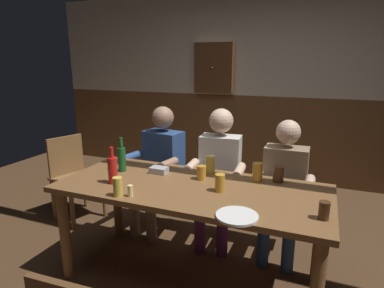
{
  "coord_description": "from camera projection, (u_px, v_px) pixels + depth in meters",
  "views": [
    {
      "loc": [
        0.85,
        -2.19,
        1.66
      ],
      "look_at": [
        0.0,
        -0.09,
        1.09
      ],
      "focal_mm": 30.46,
      "sensor_mm": 36.0,
      "label": 1
    }
  ],
  "objects": [
    {
      "name": "pint_glass_3",
      "position": [
        220.0,
        183.0,
        2.28
      ],
      "size": [
        0.07,
        0.07,
        0.13
      ],
      "primitive_type": "cylinder",
      "color": "gold",
      "rests_on": "dining_table"
    },
    {
      "name": "bottle_0",
      "position": [
        113.0,
        169.0,
        2.42
      ],
      "size": [
        0.07,
        0.07,
        0.28
      ],
      "color": "red",
      "rests_on": "dining_table"
    },
    {
      "name": "person_1",
      "position": [
        218.0,
        170.0,
        3.0
      ],
      "size": [
        0.53,
        0.53,
        1.25
      ],
      "rotation": [
        0.0,
        0.0,
        3.24
      ],
      "color": "silver",
      "rests_on": "ground_plane"
    },
    {
      "name": "pint_glass_5",
      "position": [
        258.0,
        172.0,
        2.48
      ],
      "size": [
        0.08,
        0.08,
        0.14
      ],
      "primitive_type": "cylinder",
      "color": "gold",
      "rests_on": "dining_table"
    },
    {
      "name": "pint_glass_6",
      "position": [
        118.0,
        187.0,
        2.2
      ],
      "size": [
        0.06,
        0.06,
        0.13
      ],
      "primitive_type": "cylinder",
      "color": "#E5C64C",
      "rests_on": "dining_table"
    },
    {
      "name": "wall_dart_cabinet",
      "position": [
        214.0,
        68.0,
        4.61
      ],
      "size": [
        0.56,
        0.15,
        0.7
      ],
      "color": "brown"
    },
    {
      "name": "pint_glass_2",
      "position": [
        201.0,
        173.0,
        2.51
      ],
      "size": [
        0.07,
        0.07,
        0.11
      ],
      "primitive_type": "cylinder",
      "color": "gold",
      "rests_on": "dining_table"
    },
    {
      "name": "person_2",
      "position": [
        284.0,
        183.0,
        2.79
      ],
      "size": [
        0.51,
        0.51,
        1.19
      ],
      "rotation": [
        0.0,
        0.0,
        3.13
      ],
      "color": "#997F60",
      "rests_on": "ground_plane"
    },
    {
      "name": "plate_0",
      "position": [
        237.0,
        216.0,
        1.91
      ],
      "size": [
        0.25,
        0.25,
        0.01
      ],
      "primitive_type": "cylinder",
      "color": "white",
      "rests_on": "dining_table"
    },
    {
      "name": "back_wall_upper",
      "position": [
        262.0,
        43.0,
        4.42
      ],
      "size": [
        6.52,
        0.12,
        1.42
      ],
      "primitive_type": "cube",
      "color": "beige"
    },
    {
      "name": "condiment_caddy",
      "position": [
        159.0,
        170.0,
        2.66
      ],
      "size": [
        0.14,
        0.1,
        0.05
      ],
      "primitive_type": "cube",
      "color": "#B2B7BC",
      "rests_on": "dining_table"
    },
    {
      "name": "pint_glass_0",
      "position": [
        278.0,
        174.0,
        2.46
      ],
      "size": [
        0.08,
        0.08,
        0.12
      ],
      "primitive_type": "cylinder",
      "color": "#4C2D19",
      "rests_on": "dining_table"
    },
    {
      "name": "pint_glass_4",
      "position": [
        324.0,
        210.0,
        1.87
      ],
      "size": [
        0.06,
        0.06,
        0.11
      ],
      "primitive_type": "cylinder",
      "color": "#4C2D19",
      "rests_on": "dining_table"
    },
    {
      "name": "person_0",
      "position": [
        159.0,
        163.0,
        3.23
      ],
      "size": [
        0.57,
        0.57,
        1.24
      ],
      "rotation": [
        0.0,
        0.0,
        2.95
      ],
      "color": "#2D4C84",
      "rests_on": "ground_plane"
    },
    {
      "name": "chair_empty_near_left",
      "position": [
        73.0,
        175.0,
        3.53
      ],
      "size": [
        0.56,
        0.56,
        0.88
      ],
      "rotation": [
        0.0,
        0.0,
        -1.89
      ],
      "color": "brown",
      "rests_on": "ground_plane"
    },
    {
      "name": "back_wall_wainscot",
      "position": [
        257.0,
        137.0,
        4.74
      ],
      "size": [
        6.52,
        0.12,
        1.2
      ],
      "primitive_type": "cube",
      "color": "brown",
      "rests_on": "ground_plane"
    },
    {
      "name": "pint_glass_1",
      "position": [
        210.0,
        165.0,
        2.67
      ],
      "size": [
        0.08,
        0.08,
        0.14
      ],
      "primitive_type": "cylinder",
      "color": "#E5C64C",
      "rests_on": "dining_table"
    },
    {
      "name": "table_candle",
      "position": [
        130.0,
        191.0,
        2.2
      ],
      "size": [
        0.04,
        0.04,
        0.08
      ],
      "primitive_type": "cylinder",
      "color": "#F9E08C",
      "rests_on": "dining_table"
    },
    {
      "name": "bottle_1",
      "position": [
        122.0,
        158.0,
        2.69
      ],
      "size": [
        0.06,
        0.06,
        0.29
      ],
      "color": "#195923",
      "rests_on": "dining_table"
    },
    {
      "name": "dining_table",
      "position": [
        191.0,
        199.0,
        2.42
      ],
      "size": [
        1.98,
        0.85,
        0.77
      ],
      "color": "brown",
      "rests_on": "ground_plane"
    },
    {
      "name": "ground_plane",
      "position": [
        196.0,
        269.0,
        2.68
      ],
      "size": [
        7.83,
        7.83,
        0.0
      ],
      "primitive_type": "plane",
      "color": "#4C331E"
    }
  ]
}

